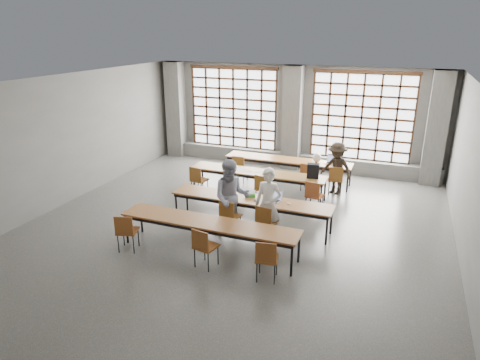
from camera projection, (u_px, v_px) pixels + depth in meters
name	position (u px, v px, depth m)	size (l,w,h in m)	color
floor	(235.00, 228.00, 10.52)	(11.00, 11.00, 0.00)	#494946
ceiling	(234.00, 83.00, 9.35)	(11.00, 11.00, 0.00)	silver
wall_back	(295.00, 117.00, 14.76)	(10.00, 10.00, 0.00)	#5C5C5A
wall_front	(61.00, 283.00, 5.11)	(10.00, 10.00, 0.00)	#5C5C5A
wall_left	(65.00, 140.00, 11.66)	(11.00, 11.00, 0.00)	#5C5C5A
wall_right	(475.00, 187.00, 8.21)	(11.00, 11.00, 0.00)	#5C5C5A
column_left	(176.00, 110.00, 16.06)	(0.60, 0.55, 3.50)	#535351
column_mid	(292.00, 118.00, 14.51)	(0.60, 0.55, 3.50)	#535351
column_right	(437.00, 129.00, 12.96)	(0.60, 0.55, 3.50)	#535351
window_left	(233.00, 109.00, 15.41)	(3.32, 0.12, 3.00)	white
window_right	(362.00, 118.00, 13.86)	(3.32, 0.12, 3.00)	white
sill_ledge	(291.00, 160.00, 15.08)	(9.80, 0.35, 0.50)	#535351
desk_row_a	(288.00, 161.00, 13.50)	(4.00, 0.70, 0.73)	brown
desk_row_b	(257.00, 174.00, 12.34)	(4.00, 0.70, 0.73)	brown
desk_row_c	(251.00, 201.00, 10.39)	(4.00, 0.70, 0.73)	brown
desk_row_d	(209.00, 224.00, 9.15)	(4.00, 0.70, 0.73)	brown
chair_back_left	(239.00, 166.00, 13.47)	(0.42, 0.43, 0.88)	brown
chair_back_mid	(308.00, 174.00, 12.71)	(0.46, 0.46, 0.88)	brown
chair_back_right	(336.00, 177.00, 12.43)	(0.48, 0.49, 0.88)	brown
chair_mid_left	(198.00, 178.00, 12.39)	(0.47, 0.48, 0.88)	brown
chair_mid_centre	(263.00, 187.00, 11.70)	(0.50, 0.50, 0.88)	brown
chair_mid_right	(314.00, 193.00, 11.22)	(0.48, 0.48, 0.88)	brown
chair_front_left	(229.00, 214.00, 9.99)	(0.47, 0.47, 0.88)	brown
chair_front_right	(266.00, 220.00, 9.68)	(0.49, 0.49, 0.88)	brown
chair_near_left	(126.00, 229.00, 9.22)	(0.52, 0.52, 0.88)	brown
chair_near_mid	(204.00, 244.00, 8.58)	(0.49, 0.49, 0.88)	maroon
chair_near_right	(267.00, 256.00, 8.12)	(0.49, 0.49, 0.88)	maroon
student_male	(268.00, 205.00, 9.68)	(0.62, 0.41, 1.71)	white
student_female	(232.00, 197.00, 9.97)	(0.88, 0.69, 1.81)	#171E46
student_back	(337.00, 168.00, 12.47)	(1.00, 0.57, 1.55)	black
laptop_front	(274.00, 198.00, 10.25)	(0.41, 0.36, 0.26)	silver
laptop_back	(332.00, 161.00, 13.08)	(0.40, 0.35, 0.26)	silver
mouse	(289.00, 204.00, 10.02)	(0.10, 0.06, 0.04)	white
green_box	(250.00, 195.00, 10.44)	(0.25, 0.09, 0.09)	#33872C
phone	(256.00, 201.00, 10.22)	(0.13, 0.06, 0.01)	black
paper_sheet_a	(239.00, 169.00, 12.57)	(0.30, 0.21, 0.00)	white
paper_sheet_b	(247.00, 171.00, 12.38)	(0.30, 0.21, 0.00)	white
paper_sheet_c	(261.00, 172.00, 12.29)	(0.30, 0.21, 0.00)	white
backpack	(313.00, 171.00, 11.75)	(0.32, 0.20, 0.40)	black
plastic_bag	(317.00, 158.00, 13.16)	(0.26, 0.21, 0.29)	silver
red_pouch	(127.00, 229.00, 9.31)	(0.20, 0.08, 0.06)	#A62314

